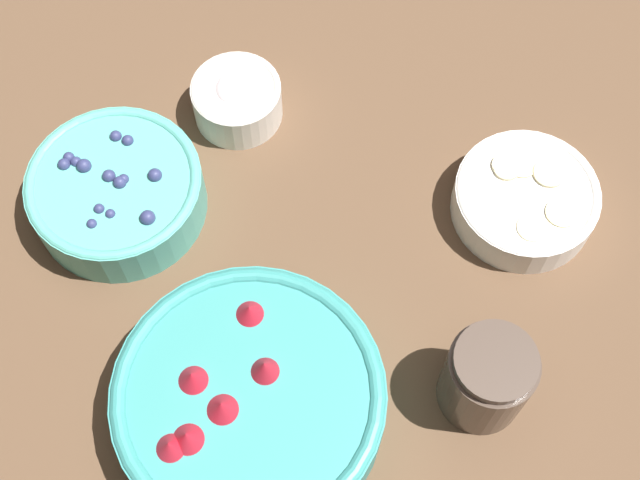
# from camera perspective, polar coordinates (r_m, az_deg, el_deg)

# --- Properties ---
(ground_plane) EXTENTS (4.00, 4.00, 0.00)m
(ground_plane) POSITION_cam_1_polar(r_m,az_deg,el_deg) (0.92, -1.69, -0.67)
(ground_plane) COLOR brown
(bowl_strawberries) EXTENTS (0.25, 0.25, 0.08)m
(bowl_strawberries) POSITION_cam_1_polar(r_m,az_deg,el_deg) (0.82, -4.58, -10.18)
(bowl_strawberries) COLOR teal
(bowl_strawberries) RESTS_ON ground_plane
(bowl_blueberries) EXTENTS (0.18, 0.18, 0.06)m
(bowl_blueberries) POSITION_cam_1_polar(r_m,az_deg,el_deg) (0.93, -12.89, 3.10)
(bowl_blueberries) COLOR #56B7A8
(bowl_blueberries) RESTS_ON ground_plane
(bowl_bananas) EXTENTS (0.15, 0.15, 0.04)m
(bowl_bananas) POSITION_cam_1_polar(r_m,az_deg,el_deg) (0.94, 13.01, 2.61)
(bowl_bananas) COLOR white
(bowl_bananas) RESTS_ON ground_plane
(bowl_cream) EXTENTS (0.10, 0.10, 0.05)m
(bowl_cream) POSITION_cam_1_polar(r_m,az_deg,el_deg) (0.98, -5.35, 9.05)
(bowl_cream) COLOR white
(bowl_cream) RESTS_ON ground_plane
(jar_chocolate) EXTENTS (0.08, 0.08, 0.10)m
(jar_chocolate) POSITION_cam_1_polar(r_m,az_deg,el_deg) (0.83, 10.60, -8.74)
(jar_chocolate) COLOR #4C3D33
(jar_chocolate) RESTS_ON ground_plane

